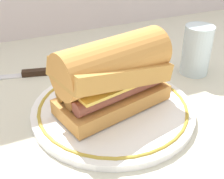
% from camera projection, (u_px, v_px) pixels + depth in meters
% --- Properties ---
extents(ground_plane, '(1.50, 1.50, 0.00)m').
position_uv_depth(ground_plane, '(119.00, 111.00, 0.53)').
color(ground_plane, beige).
extents(plate, '(0.28, 0.28, 0.01)m').
position_uv_depth(plate, '(112.00, 107.00, 0.53)').
color(plate, white).
rests_on(plate, ground_plane).
extents(sausage_sandwich, '(0.21, 0.13, 0.12)m').
position_uv_depth(sausage_sandwich, '(112.00, 73.00, 0.49)').
color(sausage_sandwich, '#C98A45').
rests_on(sausage_sandwich, plate).
extents(drinking_glass, '(0.06, 0.06, 0.11)m').
position_uv_depth(drinking_glass, '(196.00, 53.00, 0.63)').
color(drinking_glass, silver).
rests_on(drinking_glass, ground_plane).
extents(butter_knife, '(0.14, 0.05, 0.01)m').
position_uv_depth(butter_knife, '(22.00, 74.00, 0.64)').
color(butter_knife, silver).
rests_on(butter_knife, ground_plane).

